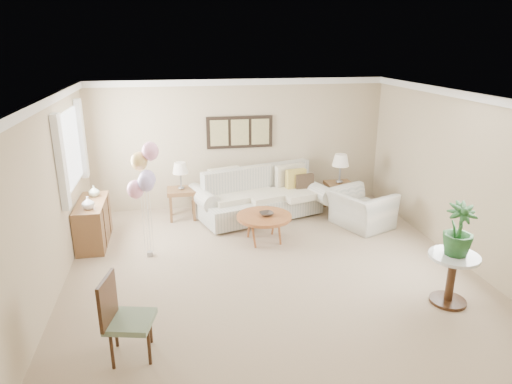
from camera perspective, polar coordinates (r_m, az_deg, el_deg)
ground_plane at (r=7.05m, az=1.78°, el=-9.61°), size 6.00×6.00×0.00m
room_shell at (r=6.51m, az=0.80°, el=3.43°), size 6.04×6.04×2.60m
wall_art_triptych at (r=9.31m, az=-2.04°, el=7.48°), size 1.35×0.06×0.65m
sofa at (r=8.95m, az=0.51°, el=-0.76°), size 2.83×1.61×0.95m
end_table_left at (r=8.91m, az=-9.28°, el=-0.23°), size 0.55×0.50×0.60m
end_table_right at (r=9.41m, az=10.34°, el=0.60°), size 0.53×0.48×0.58m
lamp_left at (r=8.77m, az=-9.45°, el=2.87°), size 0.30×0.30×0.53m
lamp_right at (r=9.26m, az=10.53°, el=3.81°), size 0.33×0.33×0.59m
coffee_table at (r=7.80m, az=1.03°, el=-3.19°), size 0.94×0.94×0.48m
decor_bowl at (r=7.77m, az=1.32°, el=-2.76°), size 0.28×0.28×0.06m
armchair at (r=8.69m, az=12.94°, el=-2.06°), size 1.25×1.32×0.68m
side_table at (r=6.50m, az=23.37°, el=-8.59°), size 0.64×0.64×0.69m
potted_plant at (r=6.32m, az=24.02°, el=-4.31°), size 0.42×0.42×0.69m
accent_chair at (r=5.26m, az=-16.32°, el=-14.64°), size 0.57×0.57×0.97m
credenza at (r=8.25m, az=-19.69°, el=-3.62°), size 0.46×1.20×0.74m
vase_white at (r=7.77m, az=-20.27°, el=-1.28°), size 0.25×0.25×0.21m
vase_sage at (r=8.37m, az=-19.60°, el=0.11°), size 0.24×0.24×0.19m
balloon_cluster at (r=7.14m, az=-13.86°, el=2.29°), size 0.51×0.46×1.86m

